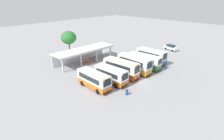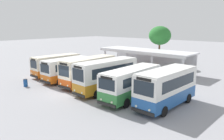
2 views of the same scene
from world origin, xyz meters
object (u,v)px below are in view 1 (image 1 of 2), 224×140
waiting_chair_second_from_end (86,61)px  waiting_chair_fourth_seat (89,60)px  litter_bin_apron (127,92)px  waiting_chair_fifth_seat (92,59)px  parked_car_flank (171,47)px  waiting_chair_far_end_seat (93,59)px  city_bus_second_in_row (111,75)px  waiting_chair_middle_seat (87,61)px  city_bus_middle_cream (121,68)px  city_bus_far_end_green (151,56)px  city_bus_fifth_blue (144,61)px  city_bus_fourth_amber (134,64)px  waiting_chair_end_by_column (83,62)px  city_bus_nearest_orange (94,79)px

waiting_chair_second_from_end → waiting_chair_fourth_seat: 1.27m
waiting_chair_second_from_end → litter_bin_apron: size_ratio=0.96×
waiting_chair_fifth_seat → litter_bin_apron: size_ratio=0.96×
parked_car_flank → waiting_chair_far_end_seat: parked_car_flank is taller
city_bus_second_in_row → waiting_chair_fourth_seat: bearing=69.3°
waiting_chair_second_from_end → waiting_chair_middle_seat: same height
city_bus_second_in_row → city_bus_middle_cream: size_ratio=0.86×
parked_car_flank → waiting_chair_fifth_seat: (-23.43, 9.43, -0.31)m
city_bus_far_end_green → parked_car_flank: 14.41m
city_bus_fifth_blue → waiting_chair_middle_seat: 13.90m
city_bus_fifth_blue → litter_bin_apron: (-12.24, -5.07, -1.28)m
city_bus_middle_cream → waiting_chair_fifth_seat: city_bus_middle_cream is taller
city_bus_fourth_amber → waiting_chair_middle_seat: 12.41m
city_bus_middle_cream → waiting_chair_far_end_seat: city_bus_middle_cream is taller
waiting_chair_fourth_seat → waiting_chair_middle_seat: bearing=-176.2°
waiting_chair_second_from_end → waiting_chair_fifth_seat: same height
city_bus_second_in_row → city_bus_fifth_blue: 10.79m
city_bus_fourth_amber → waiting_chair_end_by_column: size_ratio=9.36×
waiting_chair_fourth_seat → waiting_chair_fifth_seat: 0.65m
waiting_chair_far_end_seat → city_bus_far_end_green: bearing=-53.4°
city_bus_middle_cream → city_bus_far_end_green: city_bus_far_end_green is taller
litter_bin_apron → waiting_chair_far_end_seat: bearing=66.9°
waiting_chair_end_by_column → waiting_chair_fifth_seat: same height
waiting_chair_middle_seat → waiting_chair_far_end_seat: same height
parked_car_flank → waiting_chair_fourth_seat: 25.89m
city_bus_far_end_green → waiting_chair_fifth_seat: (-9.20, 11.48, -1.36)m
city_bus_middle_cream → waiting_chair_end_by_column: (-0.95, 11.37, -1.34)m
waiting_chair_end_by_column → waiting_chair_second_from_end: size_ratio=1.00×
city_bus_nearest_orange → waiting_chair_far_end_seat: 14.66m
city_bus_fourth_amber → city_bus_far_end_green: size_ratio=1.09×
parked_car_flank → waiting_chair_fourth_seat: bearing=158.4°
city_bus_far_end_green → litter_bin_apron: 16.84m
city_bus_second_in_row → waiting_chair_middle_seat: size_ratio=7.99×
city_bus_nearest_orange → city_bus_fifth_blue: size_ratio=0.91×
city_bus_nearest_orange → city_bus_far_end_green: (17.98, -0.34, 0.20)m
city_bus_middle_cream → parked_car_flank: bearing=4.2°
waiting_chair_end_by_column → waiting_chair_far_end_seat: 3.17m
city_bus_middle_cream → city_bus_far_end_green: size_ratio=1.08×
city_bus_second_in_row → waiting_chair_fifth_seat: 13.05m
waiting_chair_middle_seat → waiting_chair_far_end_seat: 1.90m
city_bus_fourth_amber → litter_bin_apron: size_ratio=8.95×
parked_car_flank → waiting_chair_second_from_end: parked_car_flank is taller
parked_car_flank → waiting_chair_middle_seat: bearing=159.0°
waiting_chair_end_by_column → city_bus_fifth_blue: bearing=-56.0°
waiting_chair_second_from_end → litter_bin_apron: 17.68m
city_bus_fourth_amber → city_bus_far_end_green: bearing=2.7°
city_bus_fifth_blue → waiting_chair_fourth_seat: city_bus_fifth_blue is taller
city_bus_fifth_blue → litter_bin_apron: 13.31m
city_bus_nearest_orange → city_bus_far_end_green: bearing=-1.1°
litter_bin_apron → waiting_chair_fifth_seat: bearing=68.7°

